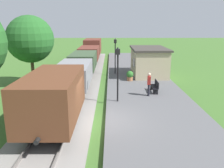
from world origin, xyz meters
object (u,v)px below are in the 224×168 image
at_px(bench_near_hut, 155,86).
at_px(potted_planter, 130,76).
at_px(lamp_post_far, 115,49).
at_px(station_hut, 149,61).
at_px(lamp_post_near, 118,64).
at_px(freight_train, 84,61).
at_px(person_waiting, 149,83).
at_px(tree_trackside_far, 30,39).

relative_size(bench_near_hut, potted_planter, 1.64).
height_order(bench_near_hut, lamp_post_far, lamp_post_far).
distance_m(station_hut, lamp_post_near, 9.35).
height_order(freight_train, person_waiting, freight_train).
relative_size(potted_planter, lamp_post_near, 0.25).
distance_m(bench_near_hut, person_waiting, 1.18).
height_order(station_hut, tree_trackside_far, tree_trackside_far).
distance_m(bench_near_hut, lamp_post_far, 7.84).
bearing_deg(person_waiting, tree_trackside_far, -14.17).
xyz_separation_m(station_hut, tree_trackside_far, (-10.87, -3.32, 2.43)).
bearing_deg(bench_near_hut, tree_trackside_far, 163.06).
relative_size(potted_planter, lamp_post_far, 0.25).
relative_size(freight_train, lamp_post_far, 8.81).
height_order(bench_near_hut, lamp_post_near, lamp_post_near).
xyz_separation_m(freight_train, station_hut, (6.80, -0.74, 0.13)).
height_order(station_hut, lamp_post_near, lamp_post_near).
bearing_deg(potted_planter, person_waiting, -77.78).
relative_size(freight_train, station_hut, 5.62).
bearing_deg(lamp_post_far, lamp_post_near, -90.00).
bearing_deg(station_hut, lamp_post_far, 172.18).
distance_m(person_waiting, lamp_post_far, 8.33).
distance_m(potted_planter, tree_trackside_far, 9.38).
xyz_separation_m(person_waiting, potted_planter, (-1.01, 4.65, -0.46)).
bearing_deg(bench_near_hut, person_waiting, -126.01).
bearing_deg(freight_train, tree_trackside_far, -135.08).
relative_size(person_waiting, lamp_post_far, 0.46).
xyz_separation_m(lamp_post_far, tree_trackside_far, (-7.43, -3.79, 1.28)).
xyz_separation_m(person_waiting, lamp_post_far, (-2.31, 7.83, 1.62)).
bearing_deg(bench_near_hut, lamp_post_far, 113.00).
bearing_deg(bench_near_hut, lamp_post_near, -144.10).
bearing_deg(station_hut, tree_trackside_far, -163.01).
distance_m(station_hut, person_waiting, 7.46).
relative_size(freight_train, bench_near_hut, 21.73).
bearing_deg(lamp_post_near, person_waiting, 28.53).
height_order(freight_train, station_hut, station_hut).
distance_m(station_hut, bench_near_hut, 6.57).
distance_m(potted_planter, lamp_post_near, 6.40).
xyz_separation_m(station_hut, person_waiting, (-1.12, -7.36, -0.47)).
bearing_deg(station_hut, potted_planter, -128.19).
height_order(freight_train, lamp_post_near, lamp_post_near).
xyz_separation_m(freight_train, lamp_post_near, (3.36, -9.35, 1.28)).
relative_size(bench_near_hut, lamp_post_near, 0.41).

